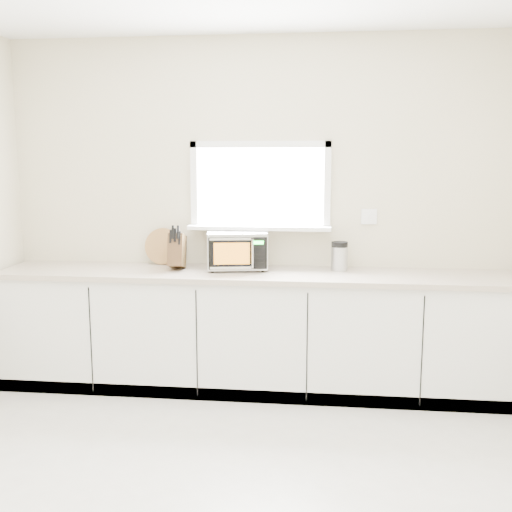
# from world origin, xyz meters

# --- Properties ---
(back_wall) EXTENTS (4.00, 0.17, 2.70)m
(back_wall) POSITION_xyz_m (0.00, 2.00, 1.36)
(back_wall) COLOR beige
(back_wall) RESTS_ON ground
(cabinets) EXTENTS (3.92, 0.60, 0.88)m
(cabinets) POSITION_xyz_m (0.00, 1.70, 0.44)
(cabinets) COLOR silver
(cabinets) RESTS_ON ground
(countertop) EXTENTS (3.92, 0.64, 0.04)m
(countertop) POSITION_xyz_m (0.00, 1.69, 0.90)
(countertop) COLOR #B5A495
(countertop) RESTS_ON cabinets
(microwave) EXTENTS (0.51, 0.43, 0.29)m
(microwave) POSITION_xyz_m (-0.16, 1.80, 1.07)
(microwave) COLOR black
(microwave) RESTS_ON countertop
(knife_block) EXTENTS (0.12, 0.24, 0.35)m
(knife_block) POSITION_xyz_m (-0.62, 1.74, 1.07)
(knife_block) COLOR #4F391C
(knife_block) RESTS_ON countertop
(cutting_board) EXTENTS (0.30, 0.07, 0.29)m
(cutting_board) POSITION_xyz_m (-0.78, 1.94, 1.07)
(cutting_board) COLOR #AD8243
(cutting_board) RESTS_ON countertop
(coffee_grinder) EXTENTS (0.15, 0.15, 0.22)m
(coffee_grinder) POSITION_xyz_m (0.63, 1.84, 1.03)
(coffee_grinder) COLOR #ABADB2
(coffee_grinder) RESTS_ON countertop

